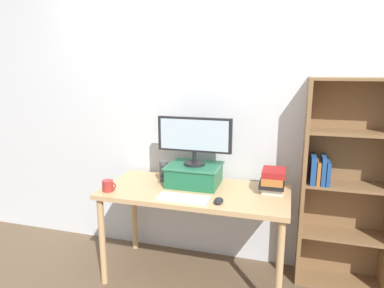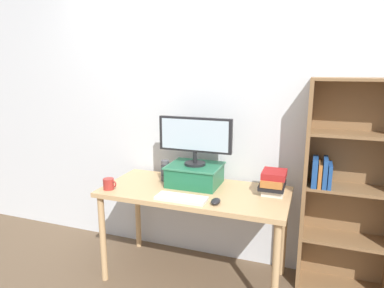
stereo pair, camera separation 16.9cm
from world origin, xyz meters
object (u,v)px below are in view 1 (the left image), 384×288
Objects in this scene: bookshelf_unit at (345,184)px; desk_speaker at (164,171)px; book_stack at (273,180)px; desk at (195,200)px; riser_box at (194,174)px; keyboard at (184,198)px; computer_mouse at (219,201)px; coffee_mug at (108,186)px; computer_monitor at (194,137)px.

desk_speaker is (-1.42, -0.14, 0.02)m from bookshelf_unit.
desk is at bearing -167.75° from book_stack.
keyboard is at bearing -87.16° from riser_box.
desk is 5.54× the size of book_stack.
book_stack reaches higher than desk_speaker.
coffee_mug is at bearing -179.86° from computer_mouse.
riser_box is at bearing 92.84° from keyboard.
book_stack is (0.62, 0.01, 0.00)m from riser_box.
desk is at bearing -71.66° from computer_monitor.
computer_monitor is 5.75× the size of computer_mouse.
keyboard is 3.31× the size of coffee_mug.
desk is 1.15m from bookshelf_unit.
desk is at bearing 137.27° from computer_mouse.
riser_box is (-1.15, -0.16, 0.03)m from bookshelf_unit.
riser_box is at bearing 90.00° from computer_monitor.
desk_speaker is (-0.54, 0.34, 0.07)m from computer_mouse.
coffee_mug reaches higher than desk.
computer_mouse is (0.23, -0.21, 0.10)m from desk.
riser_box is 1.63× the size of book_stack.
bookshelf_unit is 1.23m from keyboard.
bookshelf_unit is (1.11, 0.27, 0.15)m from desk.
coffee_mug is 0.48m from desk_speaker.
computer_monitor is 0.41m from desk_speaker.
computer_monitor is 0.57m from computer_mouse.
keyboard is at bearing -51.14° from desk_speaker.
coffee_mug is (-1.74, -0.49, -0.02)m from bookshelf_unit.
computer_monitor reaches higher than book_stack.
keyboard is at bearing -156.13° from bookshelf_unit.
computer_monitor reaches higher than computer_mouse.
bookshelf_unit reaches higher than desk_speaker.
coffee_mug is at bearing 179.01° from keyboard.
computer_monitor is (-1.15, -0.16, 0.33)m from bookshelf_unit.
bookshelf_unit reaches higher than computer_mouse.
book_stack is at bearing 1.00° from computer_monitor.
desk_speaker is at bearing 157.22° from desk.
bookshelf_unit is 2.70× the size of computer_monitor.
computer_monitor is at bearing -172.20° from bookshelf_unit.
computer_mouse is (0.27, -0.33, -0.07)m from riser_box.
keyboard is at bearing -95.34° from desk.
computer_monitor is (-0.04, 0.12, 0.47)m from desk.
computer_mouse is 0.60× the size of desk_speaker.
desk is 12.78× the size of coffee_mug.
riser_box reaches higher than coffee_mug.
desk is 13.85× the size of computer_mouse.
computer_monitor reaches higher than keyboard.
desk_speaker is (-0.89, 0.00, -0.00)m from book_stack.
book_stack is 1.50× the size of desk_speaker.
book_stack is 1.26m from coffee_mug.
riser_box is at bearing -172.28° from bookshelf_unit.
bookshelf_unit is at bearing 7.72° from riser_box.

